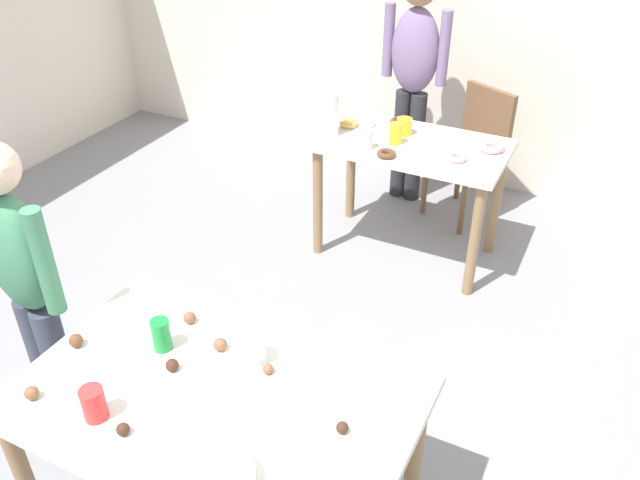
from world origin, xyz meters
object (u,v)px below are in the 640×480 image
Objects in this scene: mixing_bowl at (221,480)px; person_girl_near at (26,280)px; person_adult_far at (414,70)px; dining_table_near at (218,413)px; pitcher_far at (330,115)px; soda_can at (161,335)px; dining_table_far at (410,162)px; chair_far_table at (474,146)px.

person_girl_near is at bearing 161.18° from mixing_bowl.
person_girl_near is 2.77m from person_adult_far.
dining_table_near is at bearing -6.13° from person_girl_near.
person_girl_near is 5.80× the size of pitcher_far.
person_adult_far is at bearing 90.98° from soda_can.
dining_table_far is at bearing 13.69° from pitcher_far.
dining_table_far is 2.43m from mixing_bowl.
dining_table_far is 0.78m from person_adult_far.
person_girl_near is at bearing -112.48° from dining_table_far.
person_girl_near is (-0.92, 0.10, 0.18)m from dining_table_near.
dining_table_far is 1.25× the size of chair_far_table.
chair_far_table is 0.63m from person_adult_far.
soda_can reaches higher than chair_far_table.
dining_table_near is at bearing -87.64° from dining_table_far.
soda_can reaches higher than dining_table_near.
person_adult_far is 7.99× the size of mixing_bowl.
soda_can is (0.64, 0.00, -0.02)m from person_girl_near.
pitcher_far is at bearing 105.52° from dining_table_near.
soda_can is (-0.42, -2.68, 0.31)m from chair_far_table.
mixing_bowl is (0.30, -2.41, 0.16)m from dining_table_far.
dining_table_far is 0.70× the size of person_adult_far.
person_adult_far is at bearing 74.28° from pitcher_far.
mixing_bowl is 0.64m from soda_can.
pitcher_far is at bearing -166.31° from dining_table_far.
chair_far_table reaches higher than dining_table_near.
dining_table_near is at bearing -19.12° from soda_can.
dining_table_near and dining_table_far have the same top height.
dining_table_far is at bearing 67.52° from person_girl_near.
soda_can is at bearing 142.28° from mixing_bowl.
person_adult_far reaches higher than chair_far_table.
dining_table_far is 4.47× the size of pitcher_far.
chair_far_table is at bearing 81.15° from soda_can.
chair_far_table is 2.73m from soda_can.
person_adult_far reaches higher than person_girl_near.
soda_can is at bearing 0.04° from person_girl_near.
mixing_bowl is (0.09, -3.06, 0.29)m from chair_far_table.
dining_table_near is at bearing -92.66° from chair_far_table.
pitcher_far is (-0.47, -0.11, 0.25)m from dining_table_far.
soda_can is at bearing -98.85° from chair_far_table.
chair_far_table is 3.08m from mixing_bowl.
pitcher_far is (-0.69, -0.77, 0.37)m from chair_far_table.
person_adult_far is 12.66× the size of soda_can.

